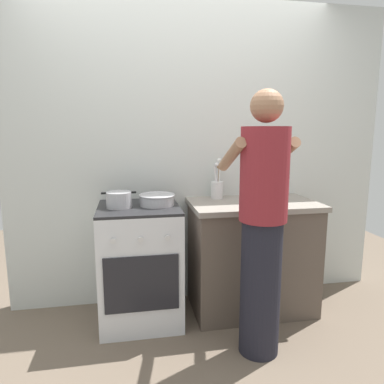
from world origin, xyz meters
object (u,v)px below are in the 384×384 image
at_px(mixing_bowl, 157,199).
at_px(stove_range, 140,264).
at_px(pot, 119,200).
at_px(spice_bottle, 254,196).
at_px(person, 262,226).
at_px(utensil_crock, 217,187).

bearing_deg(mixing_bowl, stove_range, -174.65).
distance_m(pot, spice_bottle, 1.04).
xyz_separation_m(pot, person, (0.89, -0.54, -0.10)).
relative_size(pot, spice_bottle, 2.59).
height_order(mixing_bowl, utensil_crock, utensil_crock).
xyz_separation_m(stove_range, mixing_bowl, (0.14, 0.01, 0.50)).
bearing_deg(utensil_crock, spice_bottle, -40.84).
bearing_deg(stove_range, mixing_bowl, 5.35).
bearing_deg(utensil_crock, pot, -165.02).
relative_size(stove_range, pot, 3.60).
bearing_deg(mixing_bowl, utensil_crock, 19.39).
height_order(stove_range, spice_bottle, spice_bottle).
relative_size(mixing_bowl, utensil_crock, 0.82).
distance_m(pot, mixing_bowl, 0.28).
height_order(stove_range, person, person).
distance_m(mixing_bowl, person, 0.84).
xyz_separation_m(pot, utensil_crock, (0.79, 0.21, 0.04)).
xyz_separation_m(pot, spice_bottle, (1.04, -0.00, -0.01)).
bearing_deg(spice_bottle, utensil_crock, 139.16).
bearing_deg(stove_range, spice_bottle, -1.22).
bearing_deg(person, spice_bottle, 75.00).
xyz_separation_m(stove_range, person, (0.75, -0.55, 0.41)).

